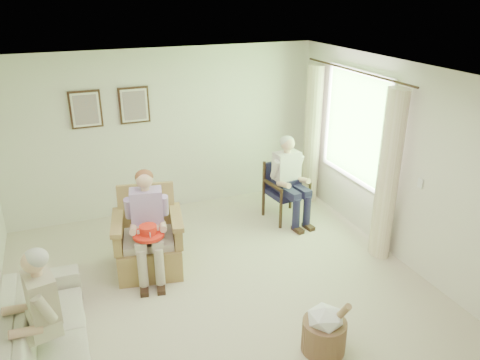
{
  "coord_description": "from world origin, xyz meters",
  "views": [
    {
      "loc": [
        -1.52,
        -4.28,
        3.44
      ],
      "look_at": [
        0.59,
        1.05,
        1.05
      ],
      "focal_mm": 35.0,
      "sensor_mm": 36.0,
      "label": 1
    }
  ],
  "objects": [
    {
      "name": "floor",
      "position": [
        0.0,
        0.0,
        0.0
      ],
      "size": [
        5.5,
        5.5,
        0.0
      ],
      "primitive_type": "plane",
      "color": "beige",
      "rests_on": "ground"
    },
    {
      "name": "back_wall",
      "position": [
        0.0,
        2.75,
        1.3
      ],
      "size": [
        5.0,
        0.04,
        2.6
      ],
      "primitive_type": "cube",
      "color": "silver",
      "rests_on": "ground"
    },
    {
      "name": "right_wall",
      "position": [
        2.5,
        0.0,
        1.3
      ],
      "size": [
        0.04,
        5.5,
        2.6
      ],
      "primitive_type": "cube",
      "color": "silver",
      "rests_on": "ground"
    },
    {
      "name": "ceiling",
      "position": [
        0.0,
        0.0,
        2.6
      ],
      "size": [
        5.0,
        5.5,
        0.02
      ],
      "primitive_type": "cube",
      "color": "white",
      "rests_on": "back_wall"
    },
    {
      "name": "window",
      "position": [
        2.46,
        1.2,
        1.58
      ],
      "size": [
        0.13,
        2.5,
        1.63
      ],
      "color": "#2D6B23",
      "rests_on": "right_wall"
    },
    {
      "name": "curtain_left",
      "position": [
        2.33,
        0.22,
        1.15
      ],
      "size": [
        0.34,
        0.34,
        2.3
      ],
      "primitive_type": "cylinder",
      "color": "beige",
      "rests_on": "ground"
    },
    {
      "name": "curtain_right",
      "position": [
        2.33,
        2.18,
        1.15
      ],
      "size": [
        0.34,
        0.34,
        2.3
      ],
      "primitive_type": "cylinder",
      "color": "beige",
      "rests_on": "ground"
    },
    {
      "name": "framed_print_left",
      "position": [
        -1.15,
        2.71,
        1.78
      ],
      "size": [
        0.45,
        0.05,
        0.55
      ],
      "color": "#382114",
      "rests_on": "back_wall"
    },
    {
      "name": "framed_print_right",
      "position": [
        -0.45,
        2.71,
        1.78
      ],
      "size": [
        0.45,
        0.05,
        0.55
      ],
      "color": "#382114",
      "rests_on": "back_wall"
    },
    {
      "name": "wicker_armchair",
      "position": [
        -0.68,
        1.04,
        0.34
      ],
      "size": [
        0.83,
        0.82,
        1.06
      ],
      "rotation": [
        0.0,
        0.0,
        -0.18
      ],
      "color": "#A57C4E",
      "rests_on": "ground"
    },
    {
      "name": "wood_armchair",
      "position": [
        1.63,
        1.75,
        0.49
      ],
      "size": [
        0.58,
        0.54,
        0.89
      ],
      "rotation": [
        0.0,
        0.0,
        0.13
      ],
      "color": "black",
      "rests_on": "ground"
    },
    {
      "name": "sofa",
      "position": [
        -1.95,
        -0.18,
        0.29
      ],
      "size": [
        2.0,
        0.78,
        0.58
      ],
      "primitive_type": "imported",
      "rotation": [
        0.0,
        0.0,
        1.57
      ],
      "color": "beige",
      "rests_on": "ground"
    },
    {
      "name": "person_wicker",
      "position": [
        -0.68,
        0.9,
        0.8
      ],
      "size": [
        0.4,
        0.62,
        1.36
      ],
      "rotation": [
        0.0,
        0.0,
        -0.18
      ],
      "color": "#BEAF99",
      "rests_on": "ground"
    },
    {
      "name": "person_dark",
      "position": [
        1.63,
        1.6,
        0.77
      ],
      "size": [
        0.4,
        0.62,
        1.32
      ],
      "rotation": [
        0.0,
        0.0,
        0.13
      ],
      "color": "#1C1B3B",
      "rests_on": "ground"
    },
    {
      "name": "person_sofa",
      "position": [
        -1.95,
        -0.34,
        0.71
      ],
      "size": [
        0.42,
        0.62,
        1.25
      ],
      "rotation": [
        0.0,
        0.0,
        -1.36
      ],
      "color": "beige",
      "rests_on": "ground"
    },
    {
      "name": "red_hat",
      "position": [
        -0.72,
        0.7,
        0.7
      ],
      "size": [
        0.38,
        0.38,
        0.14
      ],
      "color": "red",
      "rests_on": "person_wicker"
    },
    {
      "name": "hatbox",
      "position": [
        0.65,
        -1.11,
        0.26
      ],
      "size": [
        0.52,
        0.52,
        0.66
      ],
      "color": "#A6715A",
      "rests_on": "ground"
    }
  ]
}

